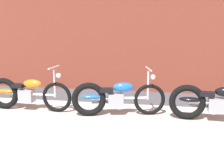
# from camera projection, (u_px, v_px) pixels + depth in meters

# --- Properties ---
(sidewalk_slab) EXTENTS (36.00, 3.50, 0.01)m
(sidewalk_slab) POSITION_uv_depth(u_px,v_px,m) (105.00, 128.00, 5.01)
(sidewalk_slab) COLOR #B2ADA3
(sidewalk_slab) RESTS_ON ground
(motorcycle_orange) EXTENTS (2.01, 0.58, 1.03)m
(motorcycle_orange) POSITION_uv_depth(u_px,v_px,m) (24.00, 93.00, 6.10)
(motorcycle_orange) COLOR black
(motorcycle_orange) RESTS_ON ground
(motorcycle_blue) EXTENTS (1.97, 0.73, 1.03)m
(motorcycle_blue) POSITION_uv_depth(u_px,v_px,m) (112.00, 97.00, 5.70)
(motorcycle_blue) COLOR black
(motorcycle_blue) RESTS_ON ground
(motorcycle_black) EXTENTS (2.01, 0.58, 1.03)m
(motorcycle_black) POSITION_uv_depth(u_px,v_px,m) (213.00, 102.00, 5.34)
(motorcycle_black) COLOR black
(motorcycle_black) RESTS_ON ground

